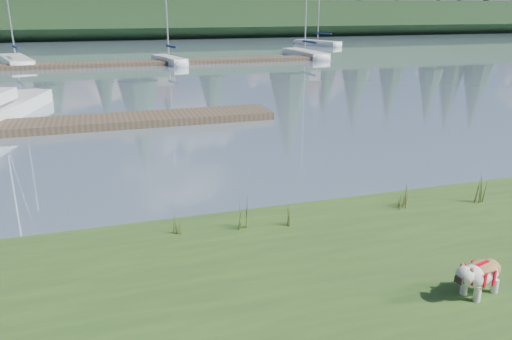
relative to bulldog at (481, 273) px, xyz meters
name	(u,v)px	position (x,y,z in m)	size (l,w,h in m)	color
ground	(133,65)	(-2.37, 35.62, -0.70)	(200.00, 200.00, 0.00)	gray
ridge	(110,19)	(-2.37, 78.62, 1.80)	(200.00, 20.00, 5.00)	black
bulldog	(481,273)	(0.00, 0.00, 0.00)	(0.95, 0.53, 0.56)	silver
dock_near	(66,124)	(-6.37, 14.62, -0.55)	(16.00, 2.00, 0.30)	#4C3D2C
dock_far	(158,63)	(-0.37, 35.62, -0.55)	(26.00, 2.20, 0.30)	#4C3D2C
sailboat_bg_1	(15,59)	(-11.36, 39.91, -0.37)	(3.80, 8.80, 12.82)	white
sailboat_bg_2	(167,59)	(0.41, 36.36, -0.37)	(2.44, 5.97, 9.05)	white
sailboat_bg_4	(302,53)	(13.14, 38.61, -0.38)	(1.82, 8.09, 11.84)	white
sailboat_bg_5	(314,42)	(19.89, 51.16, -0.38)	(3.99, 7.20, 10.37)	white
weed_0	(243,214)	(-2.67, 3.25, -0.06)	(0.17, 0.14, 0.69)	#475B23
weed_1	(289,215)	(-1.78, 3.14, -0.15)	(0.17, 0.14, 0.48)	#475B23
weed_2	(405,195)	(0.93, 3.32, -0.10)	(0.17, 0.14, 0.59)	#475B23
weed_3	(179,225)	(-3.87, 3.35, -0.16)	(0.17, 0.14, 0.45)	#475B23
weed_4	(402,200)	(0.77, 3.19, -0.17)	(0.17, 0.14, 0.44)	#475B23
weed_5	(481,191)	(2.58, 2.99, -0.08)	(0.17, 0.14, 0.64)	#475B23
mud_lip	(247,224)	(-2.37, 4.02, -0.63)	(60.00, 0.50, 0.14)	#33281C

